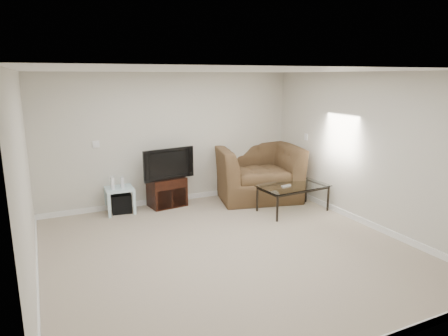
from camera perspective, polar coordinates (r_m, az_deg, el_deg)
name	(u,v)px	position (r m, az deg, el deg)	size (l,w,h in m)	color
floor	(228,249)	(5.85, 0.60, -11.55)	(5.00, 5.00, 0.00)	tan
ceiling	(229,71)	(5.32, 0.67, 13.75)	(5.00, 5.00, 0.00)	white
wall_back	(172,139)	(7.74, -7.50, 4.14)	(5.00, 0.02, 2.50)	silver
wall_left	(25,186)	(4.93, -26.52, -2.27)	(0.02, 5.00, 2.50)	silver
wall_right	(366,150)	(6.90, 19.68, 2.40)	(0.02, 5.00, 2.50)	silver
plate_back	(96,144)	(7.42, -17.82, 3.25)	(0.12, 0.02, 0.12)	white
plate_right_switch	(306,137)	(8.08, 11.65, 4.37)	(0.02, 0.09, 0.13)	white
plate_right_outlet	(313,187)	(8.05, 12.61, -2.65)	(0.02, 0.08, 0.12)	white
tv_stand	(167,192)	(7.69, -8.16, -3.38)	(0.66, 0.46, 0.55)	black
dvd_player	(167,183)	(7.60, -8.09, -2.12)	(0.36, 0.25, 0.05)	black
television	(167,163)	(7.52, -8.21, 0.71)	(0.94, 0.19, 0.58)	black
side_table	(120,200)	(7.50, -14.65, -4.44)	(0.49, 0.49, 0.47)	#A4B7CC
subwoofer	(122,203)	(7.54, -14.43, -4.87)	(0.35, 0.35, 0.35)	black
game_console	(112,183)	(7.38, -15.67, -2.06)	(0.05, 0.16, 0.21)	white
game_case	(122,183)	(7.40, -14.33, -2.04)	(0.05, 0.14, 0.18)	silver
recliner	(257,163)	(8.08, 4.71, 0.71)	(1.63, 1.06, 1.42)	#4B311B
coffee_table	(293,198)	(7.43, 9.79, -4.29)	(1.24, 0.70, 0.48)	black
remote	(286,186)	(7.29, 8.86, -2.51)	(0.19, 0.05, 0.02)	#B2B2B7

